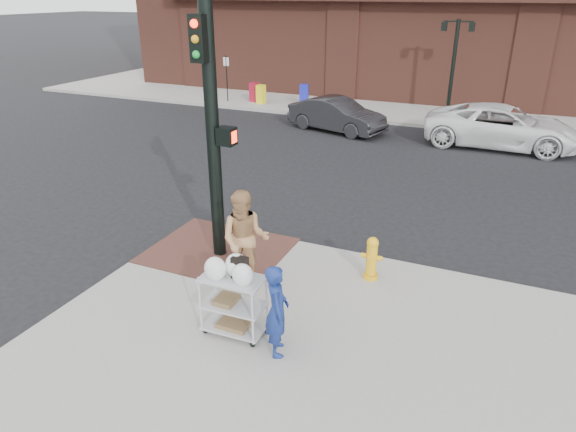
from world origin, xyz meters
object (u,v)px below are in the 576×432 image
at_px(minivan_white, 502,126).
at_px(pedestrian_tan, 245,239).
at_px(utility_cart, 233,300).
at_px(fire_hydrant, 372,258).
at_px(lamp_post, 454,58).
at_px(traffic_signal_pole, 213,128).
at_px(woman_blue, 277,310).
at_px(sedan_dark, 337,115).

bearing_deg(minivan_white, pedestrian_tan, 163.45).
distance_m(utility_cart, fire_hydrant, 2.98).
relative_size(pedestrian_tan, utility_cart, 1.35).
bearing_deg(lamp_post, utility_cart, -92.86).
height_order(traffic_signal_pole, minivan_white, traffic_signal_pole).
relative_size(woman_blue, utility_cart, 1.08).
bearing_deg(pedestrian_tan, lamp_post, 66.53).
xyz_separation_m(sedan_dark, minivan_white, (6.16, 0.27, 0.08)).
xyz_separation_m(pedestrian_tan, minivan_white, (3.79, 12.37, -0.33)).
relative_size(traffic_signal_pole, minivan_white, 0.94).
bearing_deg(fire_hydrant, lamp_post, 92.55).
bearing_deg(lamp_post, fire_hydrant, -87.45).
bearing_deg(fire_hydrant, woman_blue, -104.78).
distance_m(minivan_white, fire_hydrant, 11.37).
bearing_deg(utility_cart, woman_blue, -10.39).
height_order(pedestrian_tan, utility_cart, pedestrian_tan).
bearing_deg(traffic_signal_pole, woman_blue, -44.48).
xyz_separation_m(pedestrian_tan, sedan_dark, (-2.37, 12.10, -0.42)).
bearing_deg(minivan_white, sedan_dark, 93.01).
xyz_separation_m(lamp_post, minivan_white, (2.38, -3.68, -1.88)).
bearing_deg(fire_hydrant, traffic_signal_pole, -174.23).
distance_m(lamp_post, woman_blue, 17.70).
distance_m(pedestrian_tan, fire_hydrant, 2.42).
xyz_separation_m(woman_blue, fire_hydrant, (0.71, 2.70, -0.30)).
distance_m(pedestrian_tan, sedan_dark, 12.34).
distance_m(lamp_post, traffic_signal_pole, 15.43).
bearing_deg(pedestrian_tan, woman_blue, -67.35).
bearing_deg(woman_blue, minivan_white, -37.37).
distance_m(sedan_dark, utility_cart, 13.82).
relative_size(woman_blue, minivan_white, 0.28).
xyz_separation_m(traffic_signal_pole, sedan_dark, (-1.30, 11.28, -2.17)).
bearing_deg(pedestrian_tan, minivan_white, 54.52).
bearing_deg(lamp_post, minivan_white, -57.08).
distance_m(minivan_white, utility_cart, 14.16).
relative_size(minivan_white, utility_cart, 3.90).
bearing_deg(fire_hydrant, minivan_white, 81.32).
xyz_separation_m(sedan_dark, fire_hydrant, (4.45, -10.96, -0.07)).
distance_m(traffic_signal_pole, utility_cart, 3.44).
relative_size(lamp_post, sedan_dark, 1.00).
bearing_deg(utility_cart, sedan_dark, 102.15).
relative_size(woman_blue, pedestrian_tan, 0.80).
height_order(pedestrian_tan, fire_hydrant, pedestrian_tan).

